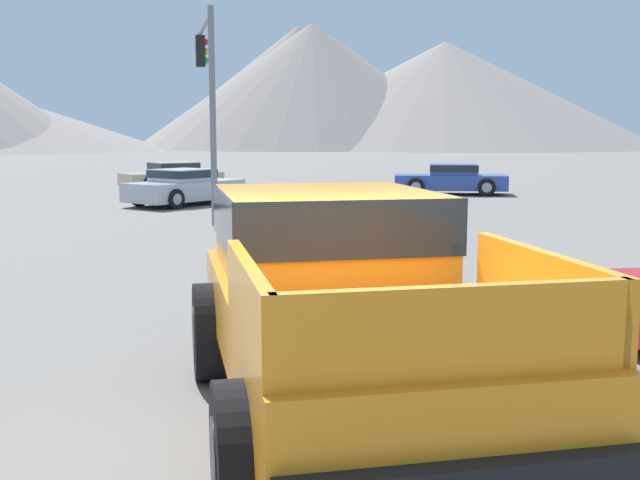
{
  "coord_description": "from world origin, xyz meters",
  "views": [
    {
      "loc": [
        -1.32,
        -5.08,
        2.34
      ],
      "look_at": [
        0.26,
        1.48,
        1.38
      ],
      "focal_mm": 42.0,
      "sensor_mm": 36.0,
      "label": 1
    }
  ],
  "objects_px": {
    "parked_car_tan": "(172,175)",
    "parked_car_silver": "(184,187)",
    "traffic_light_main": "(207,77)",
    "parked_car_blue": "(451,179)",
    "orange_pickup_truck": "(340,290)"
  },
  "relations": [
    {
      "from": "parked_car_blue",
      "to": "traffic_light_main",
      "type": "xyz_separation_m",
      "value": [
        -9.97,
        -6.39,
        3.27
      ]
    },
    {
      "from": "parked_car_blue",
      "to": "traffic_light_main",
      "type": "distance_m",
      "value": 12.28
    },
    {
      "from": "orange_pickup_truck",
      "to": "parked_car_blue",
      "type": "bearing_deg",
      "value": 66.15
    },
    {
      "from": "parked_car_blue",
      "to": "parked_car_silver",
      "type": "bearing_deg",
      "value": 122.31
    },
    {
      "from": "parked_car_tan",
      "to": "parked_car_silver",
      "type": "bearing_deg",
      "value": 159.6
    },
    {
      "from": "parked_car_tan",
      "to": "traffic_light_main",
      "type": "bearing_deg",
      "value": 161.47
    },
    {
      "from": "parked_car_blue",
      "to": "parked_car_silver",
      "type": "xyz_separation_m",
      "value": [
        -10.4,
        -2.01,
        0.0
      ]
    },
    {
      "from": "traffic_light_main",
      "to": "parked_car_tan",
      "type": "bearing_deg",
      "value": 2.49
    },
    {
      "from": "orange_pickup_truck",
      "to": "parked_car_blue",
      "type": "xyz_separation_m",
      "value": [
        10.23,
        21.36,
        -0.45
      ]
    },
    {
      "from": "orange_pickup_truck",
      "to": "parked_car_tan",
      "type": "distance_m",
      "value": 26.92
    },
    {
      "from": "parked_car_silver",
      "to": "traffic_light_main",
      "type": "height_order",
      "value": "traffic_light_main"
    },
    {
      "from": "parked_car_tan",
      "to": "orange_pickup_truck",
      "type": "bearing_deg",
      "value": 159.52
    },
    {
      "from": "orange_pickup_truck",
      "to": "parked_car_tan",
      "type": "relative_size",
      "value": 1.11
    },
    {
      "from": "parked_car_tan",
      "to": "parked_car_silver",
      "type": "relative_size",
      "value": 1.07
    },
    {
      "from": "parked_car_blue",
      "to": "parked_car_tan",
      "type": "height_order",
      "value": "parked_car_blue"
    }
  ]
}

